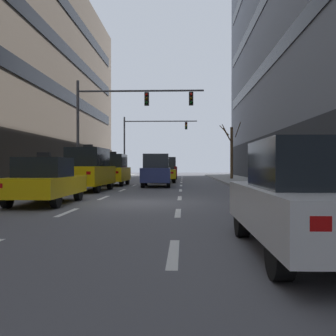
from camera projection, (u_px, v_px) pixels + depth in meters
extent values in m
plane|color=#515156|center=(135.00, 203.00, 13.97)|extent=(120.00, 120.00, 0.00)
cube|color=gray|center=(320.00, 201.00, 13.72)|extent=(3.61, 80.00, 0.14)
cube|color=silver|center=(67.00, 212.00, 11.04)|extent=(0.16, 2.00, 0.01)
cube|color=silver|center=(103.00, 198.00, 16.03)|extent=(0.16, 2.00, 0.01)
cube|color=silver|center=(122.00, 190.00, 21.03)|extent=(0.16, 2.00, 0.01)
cube|color=silver|center=(134.00, 185.00, 26.02)|extent=(0.16, 2.00, 0.01)
cube|color=silver|center=(142.00, 182.00, 31.02)|extent=(0.16, 2.00, 0.01)
cube|color=silver|center=(148.00, 180.00, 36.02)|extent=(0.16, 2.00, 0.01)
cube|color=silver|center=(152.00, 178.00, 41.01)|extent=(0.16, 2.00, 0.01)
cube|color=silver|center=(155.00, 177.00, 46.01)|extent=(0.16, 2.00, 0.01)
cube|color=silver|center=(173.00, 253.00, 5.92)|extent=(0.16, 2.00, 0.01)
cube|color=silver|center=(178.00, 213.00, 10.91)|extent=(0.16, 2.00, 0.01)
cube|color=silver|center=(180.00, 198.00, 15.91)|extent=(0.16, 2.00, 0.01)
cube|color=silver|center=(181.00, 190.00, 20.91)|extent=(0.16, 2.00, 0.01)
cube|color=silver|center=(181.00, 185.00, 25.90)|extent=(0.16, 2.00, 0.01)
cube|color=silver|center=(181.00, 182.00, 30.90)|extent=(0.16, 2.00, 0.01)
cube|color=silver|center=(182.00, 180.00, 35.89)|extent=(0.16, 2.00, 0.01)
cube|color=silver|center=(182.00, 178.00, 40.89)|extent=(0.16, 2.00, 0.01)
cube|color=silver|center=(182.00, 177.00, 45.89)|extent=(0.16, 2.00, 0.01)
cylinder|color=black|center=(146.00, 181.00, 25.97)|extent=(0.23, 0.64, 0.63)
cylinder|color=black|center=(169.00, 181.00, 25.95)|extent=(0.23, 0.64, 0.63)
cylinder|color=black|center=(143.00, 182.00, 23.38)|extent=(0.23, 0.64, 0.63)
cylinder|color=black|center=(168.00, 182.00, 23.37)|extent=(0.23, 0.64, 0.63)
cube|color=navy|center=(156.00, 175.00, 24.67)|extent=(1.88, 4.27, 0.86)
cube|color=black|center=(156.00, 161.00, 24.66)|extent=(1.60, 2.53, 0.86)
cube|color=white|center=(149.00, 172.00, 26.74)|extent=(0.19, 0.08, 0.13)
cube|color=red|center=(144.00, 173.00, 22.60)|extent=(0.19, 0.08, 0.13)
cube|color=white|center=(167.00, 172.00, 26.73)|extent=(0.19, 0.08, 0.13)
cube|color=red|center=(166.00, 173.00, 22.59)|extent=(0.19, 0.08, 0.13)
cylinder|color=black|center=(153.00, 177.00, 32.17)|extent=(0.27, 0.71, 0.70)
cylinder|color=black|center=(173.00, 177.00, 32.19)|extent=(0.27, 0.71, 0.70)
cylinder|color=black|center=(152.00, 179.00, 29.33)|extent=(0.27, 0.71, 0.70)
cylinder|color=black|center=(174.00, 179.00, 29.35)|extent=(0.27, 0.71, 0.70)
cube|color=yellow|center=(163.00, 174.00, 30.76)|extent=(2.16, 4.72, 0.67)
cube|color=black|center=(163.00, 165.00, 30.54)|extent=(1.78, 2.08, 0.72)
cube|color=white|center=(155.00, 172.00, 33.03)|extent=(0.21, 0.09, 0.15)
cube|color=red|center=(153.00, 173.00, 28.47)|extent=(0.21, 0.09, 0.15)
cube|color=white|center=(171.00, 172.00, 33.04)|extent=(0.21, 0.09, 0.15)
cube|color=red|center=(172.00, 173.00, 28.49)|extent=(0.21, 0.09, 0.15)
cube|color=black|center=(163.00, 159.00, 30.54)|extent=(0.47, 0.23, 0.19)
cylinder|color=black|center=(160.00, 175.00, 39.99)|extent=(0.24, 0.67, 0.66)
cylinder|color=black|center=(175.00, 175.00, 39.98)|extent=(0.24, 0.67, 0.66)
cylinder|color=black|center=(159.00, 176.00, 37.27)|extent=(0.24, 0.67, 0.66)
cylinder|color=black|center=(176.00, 176.00, 37.26)|extent=(0.24, 0.67, 0.66)
cube|color=maroon|center=(167.00, 171.00, 38.62)|extent=(2.00, 4.49, 0.91)
cube|color=black|center=(167.00, 162.00, 38.62)|extent=(1.70, 2.67, 0.91)
cube|color=white|center=(161.00, 169.00, 40.80)|extent=(0.20, 0.09, 0.14)
cube|color=red|center=(160.00, 170.00, 36.45)|extent=(0.20, 0.09, 0.14)
cube|color=white|center=(174.00, 169.00, 40.79)|extent=(0.20, 0.09, 0.14)
cube|color=red|center=(174.00, 170.00, 36.45)|extent=(0.20, 0.09, 0.14)
cylinder|color=black|center=(81.00, 183.00, 21.82)|extent=(0.26, 0.70, 0.69)
cylinder|color=black|center=(110.00, 183.00, 21.69)|extent=(0.26, 0.70, 0.69)
cylinder|color=black|center=(63.00, 186.00, 19.00)|extent=(0.26, 0.70, 0.69)
cylinder|color=black|center=(97.00, 186.00, 18.87)|extent=(0.26, 0.70, 0.69)
cube|color=yellow|center=(88.00, 175.00, 20.34)|extent=(2.10, 4.67, 0.94)
cube|color=black|center=(88.00, 157.00, 20.33)|extent=(1.78, 2.78, 0.94)
cube|color=white|center=(88.00, 171.00, 22.65)|extent=(0.21, 0.09, 0.15)
cube|color=red|center=(60.00, 173.00, 18.14)|extent=(0.21, 0.09, 0.15)
cube|color=white|center=(111.00, 172.00, 22.54)|extent=(0.21, 0.09, 0.15)
cube|color=red|center=(89.00, 173.00, 18.03)|extent=(0.21, 0.09, 0.15)
cube|color=black|center=(88.00, 146.00, 20.33)|extent=(0.47, 0.23, 0.19)
cylinder|color=black|center=(38.00, 192.00, 14.80)|extent=(0.21, 0.64, 0.64)
cylinder|color=black|center=(78.00, 192.00, 14.75)|extent=(0.21, 0.64, 0.64)
cylinder|color=black|center=(7.00, 198.00, 12.19)|extent=(0.21, 0.64, 0.64)
cylinder|color=black|center=(56.00, 198.00, 12.14)|extent=(0.21, 0.64, 0.64)
cube|color=yellow|center=(46.00, 186.00, 13.47)|extent=(1.79, 4.26, 0.62)
cube|color=black|center=(44.00, 167.00, 13.27)|extent=(1.55, 1.84, 0.66)
cube|color=white|center=(49.00, 180.00, 15.57)|extent=(0.19, 0.08, 0.14)
cube|color=red|center=(0.00, 186.00, 11.41)|extent=(0.19, 0.08, 0.14)
cube|color=white|center=(80.00, 180.00, 15.53)|extent=(0.19, 0.08, 0.14)
cube|color=red|center=(42.00, 186.00, 11.36)|extent=(0.19, 0.08, 0.14)
cube|color=black|center=(44.00, 155.00, 13.27)|extent=(0.43, 0.19, 0.17)
cylinder|color=black|center=(105.00, 180.00, 27.52)|extent=(0.22, 0.64, 0.64)
cylinder|color=black|center=(127.00, 180.00, 27.46)|extent=(0.22, 0.64, 0.64)
cylinder|color=black|center=(97.00, 181.00, 24.90)|extent=(0.22, 0.64, 0.64)
cylinder|color=black|center=(122.00, 181.00, 24.83)|extent=(0.22, 0.64, 0.64)
cube|color=yellow|center=(113.00, 174.00, 26.18)|extent=(1.80, 4.29, 0.88)
cube|color=black|center=(113.00, 161.00, 26.17)|extent=(1.56, 2.54, 0.88)
cube|color=white|center=(110.00, 171.00, 28.30)|extent=(0.19, 0.08, 0.14)
cube|color=red|center=(97.00, 172.00, 24.10)|extent=(0.19, 0.08, 0.14)
cube|color=white|center=(127.00, 171.00, 28.25)|extent=(0.19, 0.08, 0.14)
cube|color=red|center=(117.00, 172.00, 24.05)|extent=(0.19, 0.08, 0.14)
cube|color=black|center=(113.00, 153.00, 26.17)|extent=(0.43, 0.20, 0.18)
cylinder|color=black|center=(242.00, 218.00, 7.28)|extent=(0.23, 0.68, 0.68)
cylinder|color=black|center=(332.00, 219.00, 7.22)|extent=(0.23, 0.68, 0.68)
cylinder|color=black|center=(280.00, 251.00, 4.51)|extent=(0.23, 0.68, 0.68)
cube|color=white|center=(312.00, 209.00, 5.86)|extent=(1.92, 4.53, 0.66)
cube|color=black|center=(317.00, 164.00, 5.65)|extent=(1.65, 1.96, 0.70)
cube|color=white|center=(244.00, 192.00, 8.10)|extent=(0.21, 0.08, 0.14)
cube|color=red|center=(319.00, 223.00, 3.67)|extent=(0.21, 0.08, 0.14)
cube|color=white|center=(308.00, 192.00, 8.06)|extent=(0.21, 0.08, 0.14)
cylinder|color=#4C4C51|center=(78.00, 132.00, 25.20)|extent=(0.18, 0.18, 6.65)
cylinder|color=#4C4C51|center=(140.00, 91.00, 25.03)|extent=(8.09, 0.12, 0.12)
cube|color=black|center=(147.00, 99.00, 25.02)|extent=(0.28, 0.24, 0.84)
sphere|color=red|center=(147.00, 95.00, 24.88)|extent=(0.17, 0.17, 0.17)
sphere|color=#523505|center=(147.00, 99.00, 24.88)|extent=(0.17, 0.17, 0.17)
sphere|color=#073E10|center=(147.00, 103.00, 24.88)|extent=(0.17, 0.17, 0.17)
cube|color=black|center=(191.00, 99.00, 24.91)|extent=(0.28, 0.24, 0.84)
sphere|color=red|center=(191.00, 94.00, 24.77)|extent=(0.17, 0.17, 0.17)
sphere|color=#523505|center=(191.00, 98.00, 24.77)|extent=(0.17, 0.17, 0.17)
sphere|color=#073E10|center=(191.00, 102.00, 24.77)|extent=(0.17, 0.17, 0.17)
cylinder|color=#4C4C51|center=(124.00, 146.00, 45.09)|extent=(0.18, 0.18, 6.79)
cylinder|color=#4C4C51|center=(161.00, 121.00, 44.91)|extent=(8.37, 0.12, 0.12)
cube|color=black|center=(186.00, 126.00, 44.80)|extent=(0.28, 0.24, 0.84)
sphere|color=#4B0704|center=(186.00, 123.00, 44.66)|extent=(0.17, 0.17, 0.17)
sphere|color=orange|center=(186.00, 126.00, 44.66)|extent=(0.17, 0.17, 0.17)
sphere|color=#073E10|center=(186.00, 128.00, 44.66)|extent=(0.17, 0.17, 0.17)
cylinder|color=#4C3823|center=(232.00, 153.00, 35.80)|extent=(0.25, 0.25, 4.69)
cylinder|color=#42301E|center=(227.00, 135.00, 35.48)|extent=(0.74, 0.97, 1.43)
cylinder|color=#42301E|center=(227.00, 133.00, 35.47)|extent=(0.77, 1.09, 1.66)
cylinder|color=#42301E|center=(238.00, 130.00, 35.92)|extent=(0.39, 1.25, 1.31)
cylinder|color=#42301E|center=(224.00, 130.00, 35.48)|extent=(0.74, 1.48, 1.04)
cylinder|color=#383D59|center=(276.00, 178.00, 24.65)|extent=(0.13, 0.13, 0.81)
cylinder|color=#383D59|center=(279.00, 178.00, 24.54)|extent=(0.13, 0.13, 0.81)
cube|color=navy|center=(277.00, 167.00, 24.59)|extent=(0.39, 0.37, 0.57)
sphere|color=beige|center=(277.00, 161.00, 24.59)|extent=(0.21, 0.21, 0.21)
cylinder|color=navy|center=(274.00, 167.00, 24.74)|extent=(0.09, 0.09, 0.51)
cylinder|color=navy|center=(281.00, 167.00, 24.44)|extent=(0.09, 0.09, 0.51)
cylinder|color=#383D59|center=(266.00, 177.00, 26.95)|extent=(0.13, 0.13, 0.83)
cylinder|color=#383D59|center=(264.00, 177.00, 26.91)|extent=(0.13, 0.13, 0.83)
cube|color=gray|center=(265.00, 166.00, 26.92)|extent=(0.39, 0.30, 0.59)
sphere|color=#D8AD84|center=(265.00, 161.00, 26.92)|extent=(0.21, 0.21, 0.21)
cylinder|color=gray|center=(268.00, 166.00, 26.98)|extent=(0.09, 0.09, 0.53)
cylinder|color=gray|center=(262.00, 166.00, 26.86)|extent=(0.09, 0.09, 0.53)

